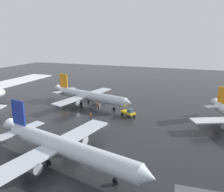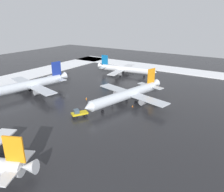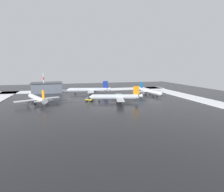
{
  "view_description": "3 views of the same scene",
  "coord_description": "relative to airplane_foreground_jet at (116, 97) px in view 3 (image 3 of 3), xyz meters",
  "views": [
    {
      "loc": [
        23.18,
        -57.05,
        23.18
      ],
      "look_at": [
        -0.31,
        6.71,
        5.02
      ],
      "focal_mm": 35.0,
      "sensor_mm": 36.0,
      "label": 1
    },
    {
      "loc": [
        48.89,
        42.92,
        27.4
      ],
      "look_at": [
        -6.77,
        6.46,
        3.08
      ],
      "focal_mm": 35.0,
      "sensor_mm": 36.0,
      "label": 2
    },
    {
      "loc": [
        19.71,
        113.12,
        22.01
      ],
      "look_at": [
        -8.5,
        6.2,
        3.27
      ],
      "focal_mm": 28.0,
      "sensor_mm": 36.0,
      "label": 3
    }
  ],
  "objects": [
    {
      "name": "ground_plane",
      "position": [
        10.28,
        -10.15,
        -3.3
      ],
      "size": [
        240.0,
        240.0,
        0.0
      ],
      "primitive_type": "plane",
      "color": "#232326"
    },
    {
      "name": "snow_bank_far",
      "position": [
        10.28,
        -60.15,
        -3.16
      ],
      "size": [
        152.0,
        16.0,
        0.28
      ],
      "primitive_type": "cube",
      "color": "white",
      "rests_on": "ground_plane"
    },
    {
      "name": "snow_bank_left",
      "position": [
        -56.72,
        -10.15,
        -3.16
      ],
      "size": [
        14.0,
        116.0,
        0.28
      ],
      "primitive_type": "cube",
      "color": "white",
      "rests_on": "ground_plane"
    },
    {
      "name": "airplane_foreground_jet",
      "position": [
        0.0,
        0.0,
        0.0
      ],
      "size": [
        33.25,
        27.89,
        9.99
      ],
      "rotation": [
        0.0,
        0.0,
        6.04
      ],
      "color": "silver",
      "rests_on": "ground_plane"
    },
    {
      "name": "airplane_far_rear",
      "position": [
        12.32,
        -35.7,
        0.17
      ],
      "size": [
        35.13,
        29.42,
        10.51
      ],
      "rotation": [
        0.0,
        0.0,
        6.07
      ],
      "color": "silver",
      "rests_on": "ground_plane"
    },
    {
      "name": "airplane_parked_portside",
      "position": [
        -32.28,
        -19.33,
        -0.29
      ],
      "size": [
        25.55,
        30.66,
        9.11
      ],
      "rotation": [
        0.0,
        0.0,
        1.71
      ],
      "color": "silver",
      "rests_on": "ground_plane"
    },
    {
      "name": "airplane_distant_tail",
      "position": [
        47.18,
        -7.97,
        -0.24
      ],
      "size": [
        24.9,
        29.31,
        9.25
      ],
      "rotation": [
        0.0,
        0.0,
        5.15
      ],
      "color": "silver",
      "rests_on": "ground_plane"
    },
    {
      "name": "pushback_tug",
      "position": [
        16.55,
        -6.58,
        -2.02
      ],
      "size": [
        5.08,
        4.26,
        2.5
      ],
      "rotation": [
        0.0,
        0.0,
        5.74
      ],
      "color": "gold",
      "rests_on": "ground_plane"
    },
    {
      "name": "ground_crew_near_tug",
      "position": [
        -1.22,
        5.3,
        -2.33
      ],
      "size": [
        0.36,
        0.36,
        1.71
      ],
      "rotation": [
        0.0,
        0.0,
        5.38
      ],
      "color": "black",
      "rests_on": "ground_plane"
    },
    {
      "name": "ground_crew_beside_wing",
      "position": [
        6.41,
        -12.16,
        -2.33
      ],
      "size": [
        0.36,
        0.36,
        1.71
      ],
      "rotation": [
        0.0,
        0.0,
        2.56
      ],
      "color": "black",
      "rests_on": "ground_plane"
    },
    {
      "name": "ground_crew_mid_apron",
      "position": [
        4.87,
        -2.73,
        -2.33
      ],
      "size": [
        0.36,
        0.36,
        1.71
      ],
      "rotation": [
        0.0,
        0.0,
        4.15
      ],
      "color": "black",
      "rests_on": "ground_plane"
    },
    {
      "name": "antenna_mast",
      "position": [
        47.58,
        -48.87,
        4.96
      ],
      "size": [
        0.7,
        0.7,
        16.53
      ],
      "color": "red",
      "rests_on": "ground_plane"
    },
    {
      "name": "cargo_hangar",
      "position": [
        45.85,
        -53.65,
        1.14
      ],
      "size": [
        26.02,
        16.78,
        8.8
      ],
      "rotation": [
        0.0,
        0.0,
        0.07
      ],
      "color": "slate",
      "rests_on": "ground_plane"
    },
    {
      "name": "traffic_cone_near_nose",
      "position": [
        1.39,
        2.84,
        -3.03
      ],
      "size": [
        0.36,
        0.36,
        0.55
      ],
      "primitive_type": "cone",
      "color": "orange",
      "rests_on": "ground_plane"
    },
    {
      "name": "traffic_cone_mid_line",
      "position": [
        -3.81,
        -4.63,
        -3.03
      ],
      "size": [
        0.36,
        0.36,
        0.55
      ],
      "primitive_type": "cone",
      "color": "orange",
      "rests_on": "ground_plane"
    }
  ]
}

